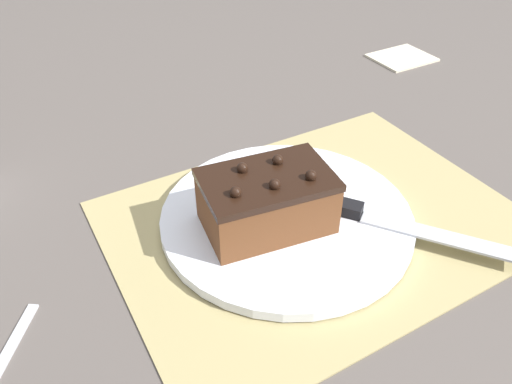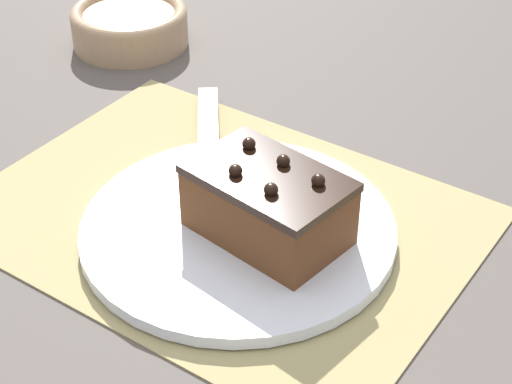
# 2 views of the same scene
# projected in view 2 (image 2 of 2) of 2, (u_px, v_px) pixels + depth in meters

# --- Properties ---
(ground_plane) EXTENTS (3.00, 3.00, 0.00)m
(ground_plane) POSITION_uv_depth(u_px,v_px,m) (221.00, 218.00, 0.81)
(ground_plane) COLOR #544C47
(placemat_woven) EXTENTS (0.46, 0.34, 0.00)m
(placemat_woven) POSITION_uv_depth(u_px,v_px,m) (221.00, 216.00, 0.81)
(placemat_woven) COLOR tan
(placemat_woven) RESTS_ON ground_plane
(cake_plate) EXTENTS (0.29, 0.29, 0.01)m
(cake_plate) POSITION_uv_depth(u_px,v_px,m) (238.00, 229.00, 0.78)
(cake_plate) COLOR white
(cake_plate) RESTS_ON placemat_woven
(chocolate_cake) EXTENTS (0.15, 0.11, 0.07)m
(chocolate_cake) POSITION_uv_depth(u_px,v_px,m) (268.00, 204.00, 0.75)
(chocolate_cake) COLOR brown
(chocolate_cake) RESTS_ON cake_plate
(serving_knife) EXTENTS (0.17, 0.21, 0.01)m
(serving_knife) POSITION_uv_depth(u_px,v_px,m) (208.00, 169.00, 0.84)
(serving_knife) COLOR black
(serving_knife) RESTS_ON cake_plate
(small_bowl) EXTENTS (0.15, 0.15, 0.05)m
(small_bowl) POSITION_uv_depth(u_px,v_px,m) (130.00, 24.00, 1.10)
(small_bowl) COLOR tan
(small_bowl) RESTS_ON ground_plane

